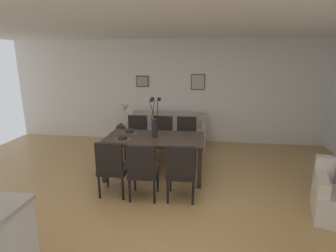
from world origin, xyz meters
TOP-DOWN VIEW (x-y plane):
  - ground_plane at (0.00, 0.00)m, footprint 9.00×9.00m
  - back_wall_panel at (0.00, 3.25)m, footprint 9.00×0.10m
  - ceiling_panel at (0.00, 0.40)m, footprint 9.00×7.20m
  - dining_table at (-0.29, 0.99)m, footprint 1.80×0.97m
  - dining_chair_near_left at (-0.81, 0.12)m, footprint 0.44×0.44m
  - dining_chair_near_right at (-0.86, 1.86)m, footprint 0.45×0.45m
  - dining_chair_far_left at (-0.31, 0.07)m, footprint 0.46×0.46m
  - dining_chair_far_right at (-0.30, 1.87)m, footprint 0.47×0.47m
  - dining_chair_mid_left at (0.27, 0.12)m, footprint 0.45×0.45m
  - dining_chair_mid_right at (0.24, 1.88)m, footprint 0.47×0.47m
  - centerpiece_vase at (-0.29, 0.99)m, footprint 0.21×0.23m
  - placemat_near_left at (-0.83, 0.77)m, footprint 0.32×0.32m
  - bowl_near_left at (-0.83, 0.77)m, footprint 0.17×0.17m
  - placemat_near_right at (-0.83, 1.21)m, footprint 0.32×0.32m
  - bowl_near_right at (-0.83, 1.21)m, footprint 0.17×0.17m
  - sofa at (-0.28, 2.70)m, footprint 1.87×0.84m
  - side_table at (-1.35, 2.64)m, footprint 0.36×0.36m
  - table_lamp at (-1.35, 2.64)m, footprint 0.22×0.22m
  - framed_picture_left at (-1.01, 3.18)m, footprint 0.33×0.03m
  - framed_picture_center at (0.43, 3.18)m, footprint 0.35×0.03m

SIDE VIEW (x-z plane):
  - ground_plane at x=0.00m, z-range 0.00..0.00m
  - side_table at x=-1.35m, z-range 0.00..0.52m
  - sofa at x=-0.28m, z-range -0.12..0.68m
  - dining_chair_near_left at x=-0.81m, z-range 0.05..0.97m
  - dining_chair_near_right at x=-0.86m, z-range 0.05..0.97m
  - dining_chair_far_left at x=-0.31m, z-range 0.05..0.97m
  - dining_chair_far_right at x=-0.30m, z-range 0.05..0.97m
  - dining_chair_mid_left at x=0.27m, z-range 0.05..0.97m
  - dining_chair_mid_right at x=0.24m, z-range 0.05..0.97m
  - dining_table at x=-0.29m, z-range 0.30..1.04m
  - placemat_near_left at x=-0.83m, z-range 0.74..0.75m
  - placemat_near_right at x=-0.83m, z-range 0.74..0.75m
  - bowl_near_left at x=-0.83m, z-range 0.75..0.81m
  - bowl_near_right at x=-0.83m, z-range 0.75..0.81m
  - table_lamp at x=-1.35m, z-range 0.64..1.15m
  - centerpiece_vase at x=-0.29m, z-range 0.66..1.39m
  - back_wall_panel at x=0.00m, z-range 0.00..2.60m
  - framed_picture_left at x=-1.01m, z-range 1.42..1.70m
  - framed_picture_center at x=0.43m, z-range 1.37..1.76m
  - ceiling_panel at x=0.00m, z-range 2.60..2.68m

